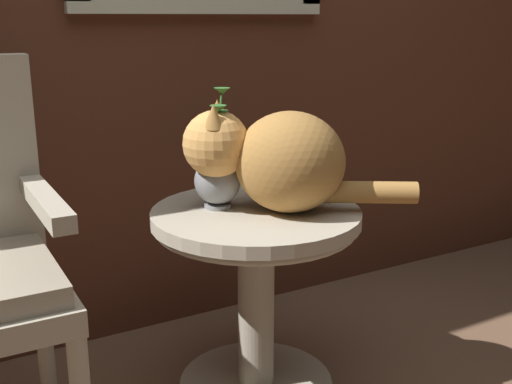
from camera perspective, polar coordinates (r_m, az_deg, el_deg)
wicker_side_table at (r=1.77m, az=0.00°, el=-6.96°), size 0.57×0.57×0.55m
cat at (r=1.67m, az=1.89°, el=3.02°), size 0.56×0.39×0.29m
pewter_vase_with_ivy at (r=1.71m, az=-3.49°, el=1.68°), size 0.13×0.13×0.32m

